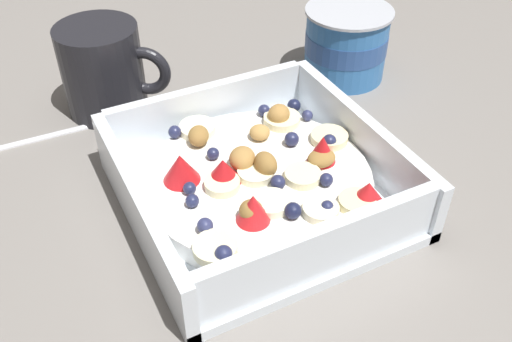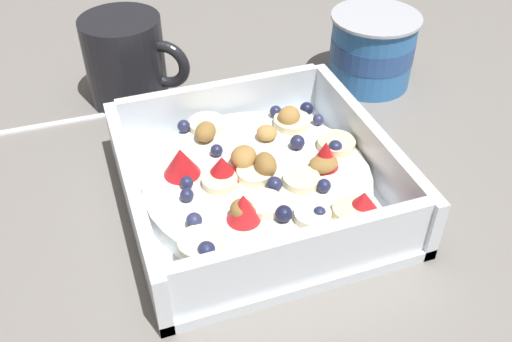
# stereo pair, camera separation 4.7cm
# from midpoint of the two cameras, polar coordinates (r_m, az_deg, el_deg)

# --- Properties ---
(ground_plane) EXTENTS (2.40, 2.40, 0.00)m
(ground_plane) POSITION_cam_midpoint_polar(r_m,az_deg,el_deg) (0.49, -1.82, -2.88)
(ground_plane) COLOR gray
(fruit_bowl) EXTENTS (0.21, 0.21, 0.06)m
(fruit_bowl) POSITION_cam_midpoint_polar(r_m,az_deg,el_deg) (0.47, -2.74, -1.10)
(fruit_bowl) COLOR white
(fruit_bowl) RESTS_ON ground
(spoon) EXTENTS (0.03, 0.17, 0.01)m
(spoon) POSITION_cam_midpoint_polar(r_m,az_deg,el_deg) (0.59, -18.70, 4.41)
(spoon) COLOR silver
(spoon) RESTS_ON ground
(yogurt_cup) EXTENTS (0.09, 0.09, 0.08)m
(yogurt_cup) POSITION_cam_midpoint_polar(r_m,az_deg,el_deg) (0.64, 6.87, 12.50)
(yogurt_cup) COLOR #3370B7
(yogurt_cup) RESTS_ON ground
(coffee_mug) EXTENTS (0.08, 0.10, 0.09)m
(coffee_mug) POSITION_cam_midpoint_polar(r_m,az_deg,el_deg) (0.60, -17.09, 9.55)
(coffee_mug) COLOR black
(coffee_mug) RESTS_ON ground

